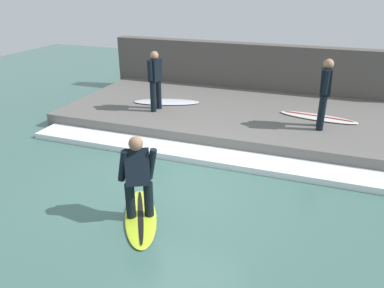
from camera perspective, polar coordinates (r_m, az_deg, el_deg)
ground_plane at (r=7.28m, az=-1.96°, el=-7.23°), size 28.00×28.00×0.00m
concrete_ledge at (r=10.82m, az=6.24°, el=4.44°), size 4.40×9.37×0.38m
back_wall at (r=12.92m, az=9.10°, el=10.85°), size 0.50×9.84×1.83m
wave_foam_crest at (r=8.55m, az=1.93°, el=-1.72°), size 0.79×8.90×0.14m
surfboard_riding at (r=6.57m, az=-7.83°, el=-10.95°), size 1.78×1.29×0.07m
surfer_riding at (r=6.13m, az=-8.26°, el=-4.52°), size 0.59×0.61×1.46m
surfer_waiting_near at (r=9.52m, az=19.58°, el=7.73°), size 0.58×0.28×1.70m
surfboard_waiting_near at (r=10.46m, az=18.64°, el=3.89°), size 0.77×2.06×0.07m
surfer_waiting_far at (r=10.38m, az=-5.63°, el=10.03°), size 0.55×0.27×1.63m
surfboard_waiting_far at (r=11.22m, az=-3.91°, el=6.42°), size 1.14×2.04×0.06m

